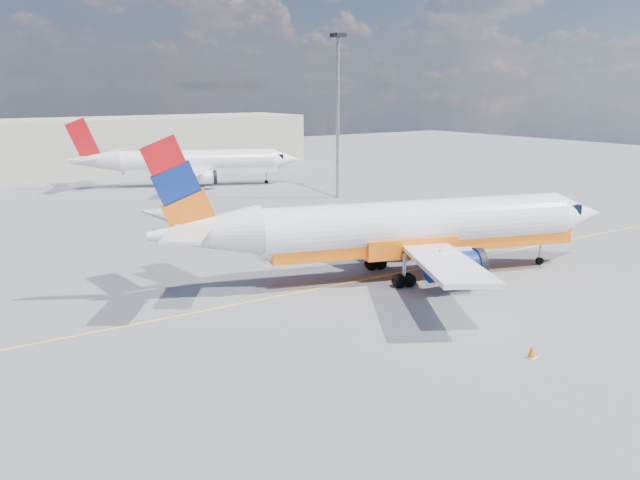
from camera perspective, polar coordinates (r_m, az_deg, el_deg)
ground at (r=45.16m, az=4.30°, el=-4.33°), size 240.00×240.00×0.00m
taxi_line at (r=47.42m, az=2.01°, el=-3.48°), size 70.00×0.15×0.01m
terminal_main at (r=113.55m, az=-18.36°, el=7.17°), size 70.00×14.00×8.00m
main_jet at (r=48.52m, az=6.66°, el=0.89°), size 33.40×25.43×10.11m
second_jet at (r=94.63m, az=-10.27°, el=6.09°), size 29.17×21.97×8.98m
gse_tug at (r=60.41m, az=11.26°, el=0.69°), size 3.27×2.52×2.10m
traffic_cone at (r=36.24m, az=16.58°, el=-8.56°), size 0.45×0.45×0.63m
floodlight_mast at (r=82.59m, az=1.44°, el=11.06°), size 1.36×1.36×18.58m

